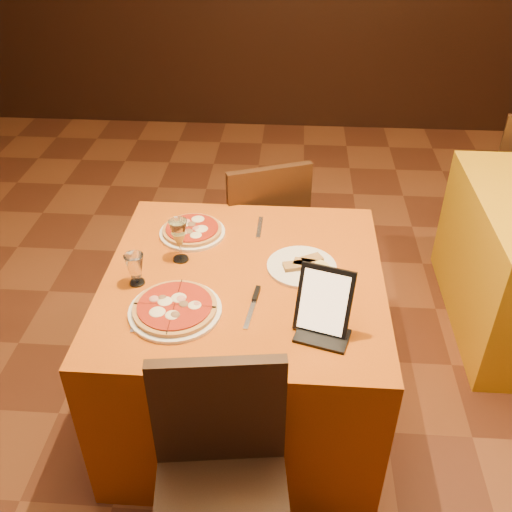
# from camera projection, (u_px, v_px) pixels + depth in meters

# --- Properties ---
(floor) EXTENTS (6.00, 7.00, 0.01)m
(floor) POSITION_uv_depth(u_px,v_px,m) (303.00, 428.00, 2.57)
(floor) COLOR #5E2D19
(floor) RESTS_ON ground
(main_table) EXTENTS (1.10, 1.10, 0.75)m
(main_table) POSITION_uv_depth(u_px,v_px,m) (245.00, 344.00, 2.47)
(main_table) COLOR #B34D0B
(main_table) RESTS_ON floor
(chair_main_near) EXTENTS (0.48, 0.48, 0.91)m
(chair_main_near) POSITION_uv_depth(u_px,v_px,m) (222.00, 511.00, 1.76)
(chair_main_near) COLOR black
(chair_main_near) RESTS_ON floor
(chair_main_far) EXTENTS (0.53, 0.53, 0.91)m
(chair_main_far) POSITION_uv_depth(u_px,v_px,m) (258.00, 229.00, 3.07)
(chair_main_far) COLOR #2E230F
(chair_main_far) RESTS_ON floor
(pizza_near) EXTENTS (0.34, 0.34, 0.03)m
(pizza_near) POSITION_uv_depth(u_px,v_px,m) (175.00, 309.00, 2.06)
(pizza_near) COLOR white
(pizza_near) RESTS_ON main_table
(pizza_far) EXTENTS (0.29, 0.29, 0.03)m
(pizza_far) POSITION_uv_depth(u_px,v_px,m) (192.00, 231.00, 2.48)
(pizza_far) COLOR white
(pizza_far) RESTS_ON main_table
(cutlet_dish) EXTENTS (0.28, 0.28, 0.03)m
(cutlet_dish) POSITION_uv_depth(u_px,v_px,m) (302.00, 265.00, 2.28)
(cutlet_dish) COLOR white
(cutlet_dish) RESTS_ON main_table
(wine_glass) EXTENTS (0.11, 0.11, 0.19)m
(wine_glass) POSITION_uv_depth(u_px,v_px,m) (179.00, 240.00, 2.28)
(wine_glass) COLOR #DCDF7E
(wine_glass) RESTS_ON main_table
(water_glass) EXTENTS (0.07, 0.07, 0.13)m
(water_glass) POSITION_uv_depth(u_px,v_px,m) (135.00, 270.00, 2.17)
(water_glass) COLOR white
(water_glass) RESTS_ON main_table
(tablet) EXTENTS (0.21, 0.15, 0.23)m
(tablet) POSITION_uv_depth(u_px,v_px,m) (324.00, 301.00, 1.93)
(tablet) COLOR black
(tablet) RESTS_ON main_table
(knife) EXTENTS (0.05, 0.22, 0.01)m
(knife) POSITION_uv_depth(u_px,v_px,m) (252.00, 309.00, 2.08)
(knife) COLOR silver
(knife) RESTS_ON main_table
(fork_near) EXTENTS (0.04, 0.14, 0.01)m
(fork_near) POSITION_uv_depth(u_px,v_px,m) (134.00, 319.00, 2.03)
(fork_near) COLOR #B2B1B8
(fork_near) RESTS_ON main_table
(fork_far) EXTENTS (0.02, 0.17, 0.01)m
(fork_far) POSITION_uv_depth(u_px,v_px,m) (260.00, 227.00, 2.53)
(fork_far) COLOR #A4A5AB
(fork_far) RESTS_ON main_table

